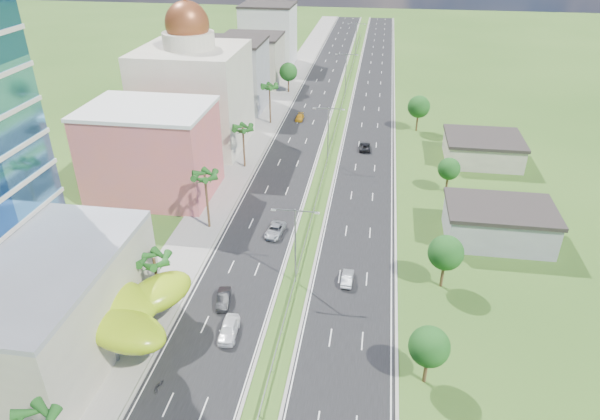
% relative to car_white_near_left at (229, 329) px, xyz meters
% --- Properties ---
extents(ground, '(500.00, 500.00, 0.00)m').
position_rel_car_white_near_left_xyz_m(ground, '(5.98, 1.29, -0.88)').
color(ground, '#2D5119').
rests_on(ground, ground).
extents(road_left, '(11.00, 260.00, 0.04)m').
position_rel_car_white_near_left_xyz_m(road_left, '(-1.52, 91.29, -0.86)').
color(road_left, black).
rests_on(road_left, ground).
extents(road_right, '(11.00, 260.00, 0.04)m').
position_rel_car_white_near_left_xyz_m(road_right, '(13.48, 91.29, -0.86)').
color(road_right, black).
rests_on(road_right, ground).
extents(sidewalk_left, '(7.00, 260.00, 0.12)m').
position_rel_car_white_near_left_xyz_m(sidewalk_left, '(-11.02, 91.29, -0.82)').
color(sidewalk_left, gray).
rests_on(sidewalk_left, ground).
extents(median_guardrail, '(0.10, 216.06, 0.76)m').
position_rel_car_white_near_left_xyz_m(median_guardrail, '(5.98, 73.28, -0.26)').
color(median_guardrail, gray).
rests_on(median_guardrail, ground).
extents(streetlight_median_b, '(6.04, 0.25, 11.00)m').
position_rel_car_white_near_left_xyz_m(streetlight_median_b, '(5.98, 11.29, 5.87)').
color(streetlight_median_b, gray).
rests_on(streetlight_median_b, ground).
extents(streetlight_median_c, '(6.04, 0.25, 11.00)m').
position_rel_car_white_near_left_xyz_m(streetlight_median_c, '(5.98, 51.29, 5.87)').
color(streetlight_median_c, gray).
rests_on(streetlight_median_c, ground).
extents(streetlight_median_d, '(6.04, 0.25, 11.00)m').
position_rel_car_white_near_left_xyz_m(streetlight_median_d, '(5.98, 96.29, 5.87)').
color(streetlight_median_d, gray).
rests_on(streetlight_median_d, ground).
extents(streetlight_median_e, '(6.04, 0.25, 11.00)m').
position_rel_car_white_near_left_xyz_m(streetlight_median_e, '(5.98, 141.29, 5.87)').
color(streetlight_median_e, gray).
rests_on(streetlight_median_e, ground).
extents(lime_canopy, '(18.00, 15.00, 7.40)m').
position_rel_car_white_near_left_xyz_m(lime_canopy, '(-14.01, -2.71, 4.11)').
color(lime_canopy, '#93B812').
rests_on(lime_canopy, ground).
extents(pink_shophouse, '(20.00, 15.00, 15.00)m').
position_rel_car_white_near_left_xyz_m(pink_shophouse, '(-22.02, 33.29, 6.62)').
color(pink_shophouse, '#D66458').
rests_on(pink_shophouse, ground).
extents(domed_building, '(20.00, 20.00, 28.70)m').
position_rel_car_white_near_left_xyz_m(domed_building, '(-22.02, 56.29, 10.48)').
color(domed_building, beige).
rests_on(domed_building, ground).
extents(midrise_grey, '(16.00, 15.00, 16.00)m').
position_rel_car_white_near_left_xyz_m(midrise_grey, '(-21.02, 81.29, 7.12)').
color(midrise_grey, gray).
rests_on(midrise_grey, ground).
extents(midrise_beige, '(16.00, 15.00, 13.00)m').
position_rel_car_white_near_left_xyz_m(midrise_beige, '(-21.02, 103.29, 5.62)').
color(midrise_beige, '#A29A85').
rests_on(midrise_beige, ground).
extents(midrise_white, '(16.00, 15.00, 18.00)m').
position_rel_car_white_near_left_xyz_m(midrise_white, '(-21.02, 126.29, 8.12)').
color(midrise_white, silver).
rests_on(midrise_white, ground).
extents(shed_near, '(15.00, 10.00, 5.00)m').
position_rel_car_white_near_left_xyz_m(shed_near, '(33.98, 26.29, 1.62)').
color(shed_near, gray).
rests_on(shed_near, ground).
extents(shed_far, '(14.00, 12.00, 4.40)m').
position_rel_car_white_near_left_xyz_m(shed_far, '(35.98, 56.29, 1.32)').
color(shed_far, '#A29A85').
rests_on(shed_far, ground).
extents(palm_tree_b, '(3.60, 3.60, 8.10)m').
position_rel_car_white_near_left_xyz_m(palm_tree_b, '(-9.52, 3.29, 6.18)').
color(palm_tree_b, '#47301C').
rests_on(palm_tree_b, ground).
extents(palm_tree_c, '(3.60, 3.60, 9.60)m').
position_rel_car_white_near_left_xyz_m(palm_tree_c, '(-9.52, 23.29, 7.62)').
color(palm_tree_c, '#47301C').
rests_on(palm_tree_c, ground).
extents(palm_tree_d, '(3.60, 3.60, 8.60)m').
position_rel_car_white_near_left_xyz_m(palm_tree_d, '(-9.52, 46.29, 6.67)').
color(palm_tree_d, '#47301C').
rests_on(palm_tree_d, ground).
extents(palm_tree_e, '(3.60, 3.60, 9.40)m').
position_rel_car_white_near_left_xyz_m(palm_tree_e, '(-9.52, 71.29, 7.43)').
color(palm_tree_e, '#47301C').
rests_on(palm_tree_e, ground).
extents(leafy_tree_lfar, '(4.90, 4.90, 8.05)m').
position_rel_car_white_near_left_xyz_m(leafy_tree_lfar, '(-9.52, 96.29, 4.70)').
color(leafy_tree_lfar, '#47301C').
rests_on(leafy_tree_lfar, ground).
extents(leafy_tree_ra, '(4.20, 4.20, 6.90)m').
position_rel_car_white_near_left_xyz_m(leafy_tree_ra, '(21.98, -3.71, 3.90)').
color(leafy_tree_ra, '#47301C').
rests_on(leafy_tree_ra, ground).
extents(leafy_tree_rb, '(4.55, 4.55, 7.47)m').
position_rel_car_white_near_left_xyz_m(leafy_tree_rb, '(24.98, 13.29, 4.30)').
color(leafy_tree_rb, '#47301C').
rests_on(leafy_tree_rb, ground).
extents(leafy_tree_rc, '(3.85, 3.85, 6.33)m').
position_rel_car_white_near_left_xyz_m(leafy_tree_rc, '(27.98, 41.29, 3.50)').
color(leafy_tree_rc, '#47301C').
rests_on(leafy_tree_rc, ground).
extents(leafy_tree_rd, '(4.90, 4.90, 8.05)m').
position_rel_car_white_near_left_xyz_m(leafy_tree_rd, '(23.98, 71.29, 4.70)').
color(leafy_tree_rd, '#47301C').
rests_on(leafy_tree_rd, ground).
extents(car_white_near_left, '(2.27, 5.03, 1.67)m').
position_rel_car_white_near_left_xyz_m(car_white_near_left, '(0.00, 0.00, 0.00)').
color(car_white_near_left, white).
rests_on(car_white_near_left, road_left).
extents(car_dark_left, '(2.22, 4.54, 1.43)m').
position_rel_car_white_near_left_xyz_m(car_dark_left, '(-2.19, 5.48, -0.12)').
color(car_dark_left, black).
rests_on(car_dark_left, road_left).
extents(car_silver_mid_left, '(2.88, 5.30, 1.41)m').
position_rel_car_white_near_left_xyz_m(car_silver_mid_left, '(1.02, 22.70, -0.13)').
color(car_silver_mid_left, '#979A9E').
rests_on(car_silver_mid_left, road_left).
extents(car_yellow_far_left, '(1.72, 4.23, 1.23)m').
position_rel_car_white_near_left_xyz_m(car_yellow_far_left, '(-3.11, 74.43, -0.22)').
color(car_yellow_far_left, '#C18816').
rests_on(car_yellow_far_left, road_left).
extents(car_silver_right, '(1.53, 4.08, 1.33)m').
position_rel_car_white_near_left_xyz_m(car_silver_right, '(12.77, 12.23, -0.17)').
color(car_silver_right, '#A9ABB1').
rests_on(car_silver_right, road_right).
extents(car_dark_far_right, '(2.46, 4.92, 1.34)m').
position_rel_car_white_near_left_xyz_m(car_dark_far_right, '(12.98, 58.36, -0.17)').
color(car_dark_far_right, black).
rests_on(car_dark_far_right, road_right).
extents(motorcycle, '(0.67, 1.79, 1.12)m').
position_rel_car_white_near_left_xyz_m(motorcycle, '(-4.92, -8.94, -0.28)').
color(motorcycle, black).
rests_on(motorcycle, road_left).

